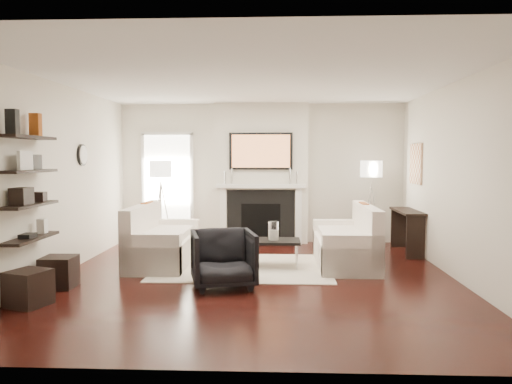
{
  "coord_description": "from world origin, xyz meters",
  "views": [
    {
      "loc": [
        0.32,
        -6.76,
        1.67
      ],
      "look_at": [
        0.0,
        0.6,
        1.15
      ],
      "focal_mm": 35.0,
      "sensor_mm": 36.0,
      "label": 1
    }
  ],
  "objects_px": {
    "lamp_left_shade": "(161,169)",
    "ottoman_near": "(59,272)",
    "loveseat_left_base": "(164,250)",
    "loveseat_right_base": "(345,251)",
    "armchair": "(223,256)",
    "coffee_table": "(263,241)",
    "lamp_right_shade": "(371,169)"
  },
  "relations": [
    {
      "from": "lamp_left_shade",
      "to": "ottoman_near",
      "type": "height_order",
      "value": "lamp_left_shade"
    },
    {
      "from": "loveseat_left_base",
      "to": "loveseat_right_base",
      "type": "height_order",
      "value": "same"
    },
    {
      "from": "loveseat_left_base",
      "to": "ottoman_near",
      "type": "bearing_deg",
      "value": -124.7
    },
    {
      "from": "armchair",
      "to": "ottoman_near",
      "type": "distance_m",
      "value": 2.11
    },
    {
      "from": "loveseat_left_base",
      "to": "coffee_table",
      "type": "bearing_deg",
      "value": -6.39
    },
    {
      "from": "loveseat_left_base",
      "to": "coffee_table",
      "type": "xyz_separation_m",
      "value": [
        1.56,
        -0.17,
        0.19
      ]
    },
    {
      "from": "coffee_table",
      "to": "lamp_left_shade",
      "type": "xyz_separation_m",
      "value": [
        -1.96,
        1.7,
        1.05
      ]
    },
    {
      "from": "lamp_left_shade",
      "to": "ottoman_near",
      "type": "bearing_deg",
      "value": -101.72
    },
    {
      "from": "lamp_right_shade",
      "to": "ottoman_near",
      "type": "distance_m",
      "value": 5.64
    },
    {
      "from": "loveseat_right_base",
      "to": "ottoman_near",
      "type": "height_order",
      "value": "loveseat_right_base"
    },
    {
      "from": "coffee_table",
      "to": "lamp_right_shade",
      "type": "relative_size",
      "value": 2.75
    },
    {
      "from": "coffee_table",
      "to": "armchair",
      "type": "bearing_deg",
      "value": -112.34
    },
    {
      "from": "loveseat_left_base",
      "to": "lamp_left_shade",
      "type": "relative_size",
      "value": 4.5
    },
    {
      "from": "loveseat_left_base",
      "to": "loveseat_right_base",
      "type": "relative_size",
      "value": 1.0
    },
    {
      "from": "armchair",
      "to": "ottoman_near",
      "type": "bearing_deg",
      "value": 169.48
    },
    {
      "from": "lamp_right_shade",
      "to": "ottoman_near",
      "type": "bearing_deg",
      "value": -145.29
    },
    {
      "from": "loveseat_left_base",
      "to": "loveseat_right_base",
      "type": "xyz_separation_m",
      "value": [
        2.81,
        0.04,
        0.0
      ]
    },
    {
      "from": "loveseat_left_base",
      "to": "lamp_left_shade",
      "type": "height_order",
      "value": "lamp_left_shade"
    },
    {
      "from": "coffee_table",
      "to": "lamp_left_shade",
      "type": "bearing_deg",
      "value": 139.09
    },
    {
      "from": "lamp_right_shade",
      "to": "ottoman_near",
      "type": "height_order",
      "value": "lamp_right_shade"
    },
    {
      "from": "loveseat_left_base",
      "to": "armchair",
      "type": "height_order",
      "value": "armchair"
    },
    {
      "from": "armchair",
      "to": "lamp_right_shade",
      "type": "height_order",
      "value": "lamp_right_shade"
    },
    {
      "from": "armchair",
      "to": "ottoman_near",
      "type": "relative_size",
      "value": 2.01
    },
    {
      "from": "loveseat_left_base",
      "to": "lamp_left_shade",
      "type": "bearing_deg",
      "value": 104.56
    },
    {
      "from": "lamp_left_shade",
      "to": "lamp_right_shade",
      "type": "height_order",
      "value": "same"
    },
    {
      "from": "loveseat_right_base",
      "to": "armchair",
      "type": "bearing_deg",
      "value": -141.24
    },
    {
      "from": "lamp_left_shade",
      "to": "lamp_right_shade",
      "type": "bearing_deg",
      "value": 2.08
    },
    {
      "from": "coffee_table",
      "to": "ottoman_near",
      "type": "relative_size",
      "value": 2.75
    },
    {
      "from": "coffee_table",
      "to": "armchair",
      "type": "height_order",
      "value": "armchair"
    },
    {
      "from": "lamp_right_shade",
      "to": "armchair",
      "type": "bearing_deg",
      "value": -128.81
    },
    {
      "from": "loveseat_left_base",
      "to": "lamp_right_shade",
      "type": "bearing_deg",
      "value": 25.41
    },
    {
      "from": "coffee_table",
      "to": "lamp_left_shade",
      "type": "distance_m",
      "value": 2.8
    }
  ]
}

